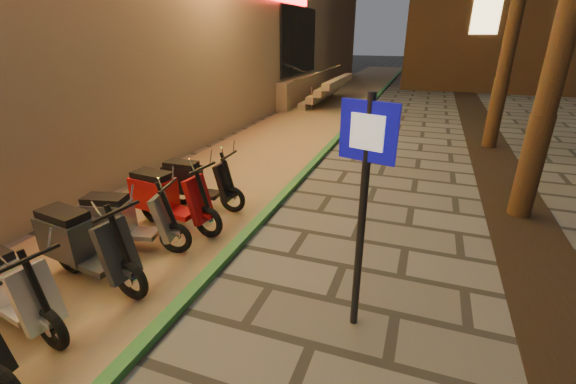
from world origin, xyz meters
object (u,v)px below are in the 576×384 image
at_px(scooter_7, 6,286).
at_px(scooter_9, 124,220).
at_px(scooter_10, 166,198).
at_px(pedestrian_sign, 364,187).
at_px(scooter_11, 194,182).
at_px(scooter_8, 82,244).

distance_m(scooter_7, scooter_9, 1.82).
bearing_deg(scooter_10, scooter_9, -92.02).
bearing_deg(scooter_7, scooter_9, 97.08).
bearing_deg(pedestrian_sign, scooter_9, -170.83).
distance_m(scooter_10, scooter_11, 0.90).
xyz_separation_m(pedestrian_sign, scooter_11, (-3.57, 2.23, -1.24)).
height_order(scooter_7, scooter_9, scooter_7).
xyz_separation_m(pedestrian_sign, scooter_9, (-3.69, 0.45, -1.24)).
height_order(pedestrian_sign, scooter_8, pedestrian_sign).
relative_size(pedestrian_sign, scooter_9, 1.60).
bearing_deg(scooter_9, pedestrian_sign, -19.59).
height_order(scooter_8, scooter_10, scooter_8).
height_order(pedestrian_sign, scooter_9, pedestrian_sign).
relative_size(scooter_8, scooter_11, 1.11).
bearing_deg(pedestrian_sign, scooter_11, 164.04).
height_order(pedestrian_sign, scooter_10, pedestrian_sign).
relative_size(pedestrian_sign, scooter_8, 1.45).
xyz_separation_m(scooter_7, scooter_8, (0.13, 0.97, 0.05)).
bearing_deg(scooter_11, scooter_7, -95.20).
relative_size(scooter_7, scooter_8, 0.92).
bearing_deg(pedestrian_sign, scooter_8, -157.73).
relative_size(scooter_8, scooter_10, 1.02).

